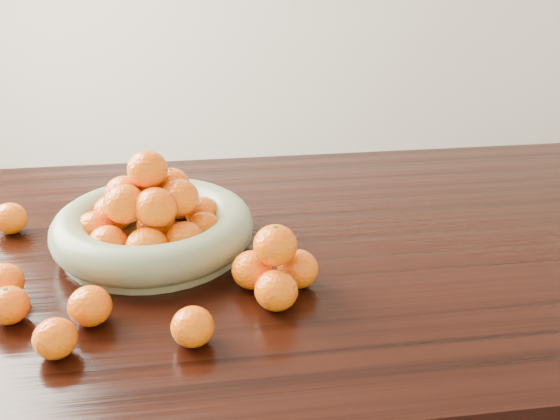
{
  "coord_description": "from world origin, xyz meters",
  "views": [
    {
      "loc": [
        -0.11,
        -1.07,
        1.32
      ],
      "look_at": [
        0.03,
        -0.02,
        0.83
      ],
      "focal_mm": 40.0,
      "sensor_mm": 36.0,
      "label": 1
    }
  ],
  "objects": [
    {
      "name": "dining_table",
      "position": [
        0.0,
        0.0,
        0.66
      ],
      "size": [
        2.0,
        1.0,
        0.75
      ],
      "color": "black",
      "rests_on": "ground"
    },
    {
      "name": "loose_orange_3",
      "position": [
        -0.49,
        0.12,
        0.78
      ],
      "size": [
        0.07,
        0.07,
        0.06
      ],
      "primitive_type": "ellipsoid",
      "color": "#FF6A07",
      "rests_on": "dining_table"
    },
    {
      "name": "loose_orange_1",
      "position": [
        -0.33,
        -0.3,
        0.78
      ],
      "size": [
        0.06,
        0.06,
        0.06
      ],
      "primitive_type": "ellipsoid",
      "color": "#FF6A07",
      "rests_on": "dining_table"
    },
    {
      "name": "loose_orange_4",
      "position": [
        -0.44,
        -0.13,
        0.78
      ],
      "size": [
        0.07,
        0.07,
        0.06
      ],
      "primitive_type": "ellipsoid",
      "color": "#FF6A07",
      "rests_on": "dining_table"
    },
    {
      "name": "fruit_bowl",
      "position": [
        -0.21,
        0.01,
        0.8
      ],
      "size": [
        0.38,
        0.38,
        0.19
      ],
      "rotation": [
        0.0,
        0.0,
        0.22
      ],
      "color": "gray",
      "rests_on": "dining_table"
    },
    {
      "name": "loose_orange_0",
      "position": [
        -0.42,
        -0.21,
        0.78
      ],
      "size": [
        0.06,
        0.06,
        0.06
      ],
      "primitive_type": "ellipsoid",
      "color": "#FF6A07",
      "rests_on": "dining_table"
    },
    {
      "name": "orange_pyramid",
      "position": [
        0.0,
        -0.18,
        0.8
      ],
      "size": [
        0.15,
        0.14,
        0.13
      ],
      "rotation": [
        0.0,
        0.0,
        -0.1
      ],
      "color": "#FF6A07",
      "rests_on": "dining_table"
    },
    {
      "name": "loose_orange_2",
      "position": [
        -0.14,
        -0.3,
        0.78
      ],
      "size": [
        0.06,
        0.06,
        0.06
      ],
      "primitive_type": "ellipsoid",
      "color": "#FF6A07",
      "rests_on": "dining_table"
    },
    {
      "name": "loose_orange_5",
      "position": [
        -0.29,
        -0.23,
        0.78
      ],
      "size": [
        0.07,
        0.07,
        0.06
      ],
      "primitive_type": "ellipsoid",
      "color": "#FF6A07",
      "rests_on": "dining_table"
    }
  ]
}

